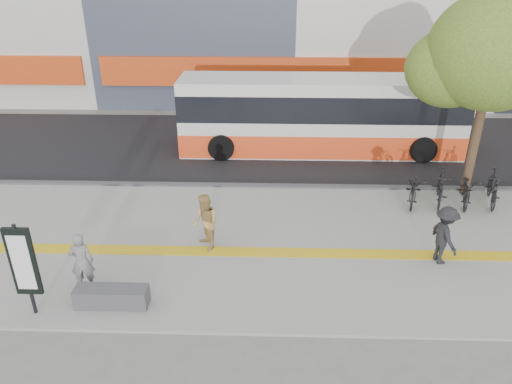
{
  "coord_description": "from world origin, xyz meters",
  "views": [
    {
      "loc": [
        0.83,
        -9.49,
        7.0
      ],
      "look_at": [
        0.48,
        2.0,
        1.34
      ],
      "focal_mm": 33.53,
      "sensor_mm": 36.0,
      "label": 1
    }
  ],
  "objects_px": {
    "bench": "(112,297)",
    "seated_woman": "(82,261)",
    "signboard": "(23,263)",
    "bus": "(320,117)",
    "street_tree": "(491,53)",
    "pedestrian_tan": "(205,222)",
    "pedestrian_dark": "(444,235)"
  },
  "relations": [
    {
      "from": "bench",
      "to": "seated_woman",
      "type": "xyz_separation_m",
      "value": [
        -0.8,
        0.6,
        0.51
      ]
    },
    {
      "from": "signboard",
      "to": "bus",
      "type": "relative_size",
      "value": 0.2
    },
    {
      "from": "bench",
      "to": "signboard",
      "type": "relative_size",
      "value": 0.73
    },
    {
      "from": "bus",
      "to": "signboard",
      "type": "bearing_deg",
      "value": -124.89
    },
    {
      "from": "bench",
      "to": "bus",
      "type": "relative_size",
      "value": 0.15
    },
    {
      "from": "street_tree",
      "to": "pedestrian_tan",
      "type": "distance_m",
      "value": 9.51
    },
    {
      "from": "street_tree",
      "to": "bus",
      "type": "bearing_deg",
      "value": 140.12
    },
    {
      "from": "pedestrian_dark",
      "to": "bus",
      "type": "bearing_deg",
      "value": 3.86
    },
    {
      "from": "bus",
      "to": "seated_woman",
      "type": "relative_size",
      "value": 7.4
    },
    {
      "from": "bench",
      "to": "seated_woman",
      "type": "relative_size",
      "value": 1.1
    },
    {
      "from": "bus",
      "to": "pedestrian_tan",
      "type": "bearing_deg",
      "value": -116.13
    },
    {
      "from": "bench",
      "to": "pedestrian_tan",
      "type": "relative_size",
      "value": 1.05
    },
    {
      "from": "seated_woman",
      "to": "pedestrian_tan",
      "type": "distance_m",
      "value": 3.15
    },
    {
      "from": "seated_woman",
      "to": "pedestrian_tan",
      "type": "xyz_separation_m",
      "value": [
        2.59,
        1.79,
        0.03
      ]
    },
    {
      "from": "bus",
      "to": "seated_woman",
      "type": "height_order",
      "value": "bus"
    },
    {
      "from": "signboard",
      "to": "street_tree",
      "type": "xyz_separation_m",
      "value": [
        11.38,
        6.33,
        3.15
      ]
    },
    {
      "from": "bus",
      "to": "pedestrian_dark",
      "type": "bearing_deg",
      "value": -72.9
    },
    {
      "from": "bench",
      "to": "pedestrian_tan",
      "type": "bearing_deg",
      "value": 53.14
    },
    {
      "from": "signboard",
      "to": "bus",
      "type": "bearing_deg",
      "value": 55.11
    },
    {
      "from": "bus",
      "to": "seated_woman",
      "type": "xyz_separation_m",
      "value": [
        -6.18,
        -9.1,
        -0.6
      ]
    },
    {
      "from": "signboard",
      "to": "pedestrian_tan",
      "type": "xyz_separation_m",
      "value": [
        3.39,
        2.69,
        -0.52
      ]
    },
    {
      "from": "street_tree",
      "to": "seated_woman",
      "type": "height_order",
      "value": "street_tree"
    },
    {
      "from": "bench",
      "to": "street_tree",
      "type": "xyz_separation_m",
      "value": [
        9.78,
        6.02,
        4.21
      ]
    },
    {
      "from": "pedestrian_tan",
      "to": "signboard",
      "type": "bearing_deg",
      "value": -80.68
    },
    {
      "from": "signboard",
      "to": "pedestrian_dark",
      "type": "relative_size",
      "value": 1.43
    },
    {
      "from": "pedestrian_tan",
      "to": "seated_woman",
      "type": "bearing_deg",
      "value": -84.47
    },
    {
      "from": "street_tree",
      "to": "pedestrian_tan",
      "type": "xyz_separation_m",
      "value": [
        -7.99,
        -3.63,
        -3.67
      ]
    },
    {
      "from": "street_tree",
      "to": "seated_woman",
      "type": "bearing_deg",
      "value": -152.85
    },
    {
      "from": "signboard",
      "to": "pedestrian_tan",
      "type": "height_order",
      "value": "signboard"
    },
    {
      "from": "signboard",
      "to": "pedestrian_tan",
      "type": "bearing_deg",
      "value": 38.47
    },
    {
      "from": "seated_woman",
      "to": "pedestrian_tan",
      "type": "relative_size",
      "value": 0.96
    },
    {
      "from": "street_tree",
      "to": "bench",
      "type": "bearing_deg",
      "value": -148.38
    }
  ]
}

